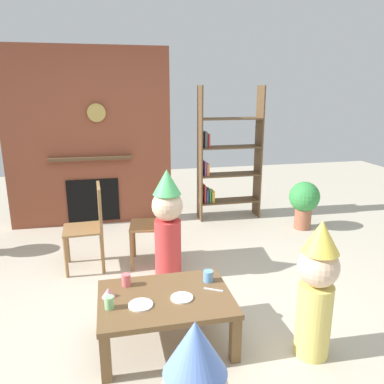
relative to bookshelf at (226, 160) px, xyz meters
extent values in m
plane|color=#BCB29E|center=(-1.09, -2.40, -0.86)|extent=(12.00, 12.00, 0.00)
cube|color=brown|center=(-1.88, 0.20, 0.34)|extent=(2.20, 0.18, 2.40)
cube|color=black|center=(-1.88, 0.10, -0.51)|extent=(0.70, 0.02, 0.60)
cube|color=brown|center=(-1.88, 0.06, 0.09)|extent=(1.10, 0.10, 0.04)
cylinder|color=tan|center=(-1.76, 0.08, 0.69)|extent=(0.24, 0.04, 0.24)
cube|color=brown|center=(-0.38, 0.00, 0.09)|extent=(0.02, 0.28, 1.90)
cube|color=brown|center=(0.50, 0.00, 0.09)|extent=(0.02, 0.28, 1.90)
cube|color=brown|center=(0.06, 0.00, -0.61)|extent=(0.86, 0.28, 0.02)
cube|color=brown|center=(0.06, 0.00, -0.21)|extent=(0.86, 0.28, 0.02)
cube|color=brown|center=(0.06, 0.00, 0.19)|extent=(0.86, 0.28, 0.02)
cube|color=brown|center=(0.06, 0.00, 0.59)|extent=(0.86, 0.28, 0.02)
cube|color=#B23333|center=(-0.32, 0.00, -0.48)|extent=(0.03, 0.20, 0.25)
cube|color=#3359A5|center=(-0.28, 0.00, -0.51)|extent=(0.02, 0.20, 0.19)
cube|color=#3F8C4C|center=(-0.24, 0.00, -0.51)|extent=(0.02, 0.20, 0.19)
cube|color=gold|center=(-0.20, 0.00, -0.52)|extent=(0.04, 0.20, 0.17)
cube|color=#8C4C99|center=(-0.32, 0.00, -0.10)|extent=(0.02, 0.20, 0.20)
cube|color=#D87F3F|center=(-0.28, 0.00, -0.12)|extent=(0.04, 0.20, 0.17)
cube|color=#4C4C51|center=(-0.31, 0.00, 0.31)|extent=(0.04, 0.20, 0.22)
cube|color=#B23333|center=(-0.27, 0.00, 0.29)|extent=(0.02, 0.20, 0.19)
cube|color=brown|center=(-1.29, -2.69, -0.50)|extent=(0.97, 0.70, 0.04)
cube|color=brown|center=(-1.73, -3.00, -0.69)|extent=(0.07, 0.07, 0.35)
cube|color=brown|center=(-0.85, -3.00, -0.69)|extent=(0.07, 0.07, 0.35)
cube|color=brown|center=(-1.73, -2.38, -0.69)|extent=(0.07, 0.07, 0.35)
cube|color=brown|center=(-0.85, -2.38, -0.69)|extent=(0.07, 0.07, 0.35)
cylinder|color=#E5666B|center=(-1.56, -2.47, -0.43)|extent=(0.07, 0.07, 0.10)
cylinder|color=#669EE0|center=(-0.92, -2.53, -0.43)|extent=(0.08, 0.08, 0.09)
cylinder|color=#8CD18C|center=(-1.69, -2.76, -0.43)|extent=(0.07, 0.07, 0.09)
cylinder|color=white|center=(-1.48, -2.77, -0.47)|extent=(0.18, 0.18, 0.01)
cylinder|color=white|center=(-1.18, -2.74, -0.47)|extent=(0.16, 0.16, 0.01)
cone|color=pink|center=(-1.69, -2.60, -0.44)|extent=(0.10, 0.10, 0.07)
cube|color=silver|center=(-0.92, -2.68, -0.48)|extent=(0.14, 0.09, 0.01)
cone|color=#668CE5|center=(-1.36, -3.96, 0.04)|extent=(0.25, 0.25, 0.23)
cylinder|color=#E0CC66|center=(-0.28, -3.04, -0.59)|extent=(0.24, 0.24, 0.55)
sphere|color=beige|center=(-0.28, -3.04, -0.18)|extent=(0.28, 0.28, 0.28)
cone|color=#F2D14C|center=(-0.28, -3.04, 0.04)|extent=(0.25, 0.25, 0.23)
cylinder|color=#D13838|center=(-1.10, -1.63, -0.57)|extent=(0.27, 0.27, 0.59)
sphere|color=beige|center=(-1.10, -1.63, -0.12)|extent=(0.31, 0.31, 0.31)
cone|color=#4CB766|center=(-1.10, -1.63, 0.12)|extent=(0.28, 0.28, 0.25)
cube|color=olive|center=(-1.94, -1.27, -0.42)|extent=(0.42, 0.42, 0.02)
cube|color=olive|center=(-1.76, -1.26, -0.19)|extent=(0.05, 0.40, 0.45)
cylinder|color=olive|center=(-2.13, -1.10, -0.65)|extent=(0.04, 0.04, 0.43)
cylinder|color=olive|center=(-2.11, -1.46, -0.65)|extent=(0.04, 0.04, 0.43)
cylinder|color=olive|center=(-1.77, -1.08, -0.65)|extent=(0.04, 0.04, 0.43)
cylinder|color=olive|center=(-1.75, -1.44, -0.65)|extent=(0.04, 0.04, 0.43)
cube|color=olive|center=(-1.26, -1.30, -0.42)|extent=(0.45, 0.45, 0.02)
cube|color=olive|center=(-1.07, -1.32, -0.19)|extent=(0.08, 0.40, 0.45)
cylinder|color=olive|center=(-1.41, -1.10, -0.65)|extent=(0.04, 0.04, 0.43)
cylinder|color=olive|center=(-1.46, -1.45, -0.65)|extent=(0.04, 0.04, 0.43)
cylinder|color=olive|center=(-1.05, -1.14, -0.65)|extent=(0.04, 0.04, 0.43)
cylinder|color=olive|center=(-1.10, -1.50, -0.65)|extent=(0.04, 0.04, 0.43)
cylinder|color=#9E5B42|center=(0.91, -0.68, -0.73)|extent=(0.22, 0.22, 0.28)
sphere|color=green|center=(0.91, -0.68, -0.41)|extent=(0.41, 0.41, 0.41)
camera|label=1|loc=(-1.63, -5.16, 0.99)|focal=35.64mm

